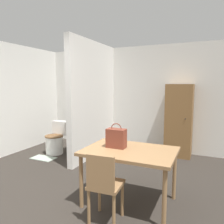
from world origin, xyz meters
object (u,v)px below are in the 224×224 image
at_px(wooden_chair, 104,185).
at_px(handbag, 116,138).
at_px(toilet, 56,140).
at_px(dining_table, 130,155).
at_px(wooden_cabinet, 179,121).

bearing_deg(wooden_chair, handbag, 94.91).
distance_m(wooden_chair, handbag, 0.69).
bearing_deg(toilet, handbag, -32.49).
height_order(dining_table, wooden_cabinet, wooden_cabinet).
relative_size(wooden_chair, toilet, 1.16).
xyz_separation_m(toilet, wooden_cabinet, (2.62, 0.94, 0.49)).
bearing_deg(dining_table, wooden_chair, -102.34).
bearing_deg(wooden_chair, dining_table, 73.59).
relative_size(toilet, handbag, 2.16).
bearing_deg(handbag, toilet, 147.51).
height_order(handbag, wooden_cabinet, wooden_cabinet).
bearing_deg(dining_table, wooden_cabinet, 82.04).
bearing_deg(dining_table, handbag, 174.66).
xyz_separation_m(handbag, wooden_cabinet, (0.52, 2.28, -0.07)).
xyz_separation_m(toilet, handbag, (2.09, -1.33, 0.57)).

